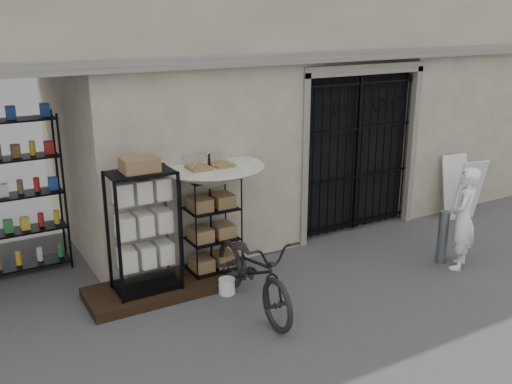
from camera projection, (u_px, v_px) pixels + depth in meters
ground at (353, 298)px, 8.20m from camera, size 80.00×80.00×0.00m
iron_gate at (352, 151)px, 10.47m from camera, size 2.50×0.21×3.00m
step_platform at (156, 289)px, 8.31m from camera, size 2.00×0.90×0.15m
display_cabinet at (145, 238)px, 7.94m from camera, size 1.01×0.82×1.88m
wire_rack at (212, 226)px, 8.62m from camera, size 0.80×0.62×1.71m
market_umbrella at (209, 171)px, 8.46m from camera, size 1.69×1.71×2.33m
white_bucket at (227, 286)px, 8.31m from camera, size 0.31×0.31×0.23m
bicycle at (253, 306)px, 7.97m from camera, size 0.79×1.15×2.14m
steel_bollard at (443, 237)px, 9.25m from camera, size 0.19×0.19×0.89m
shopkeeper at (458, 267)px, 9.23m from camera, size 1.40×1.72×0.40m
easel_sign at (462, 188)px, 11.22m from camera, size 0.67×0.75×1.23m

